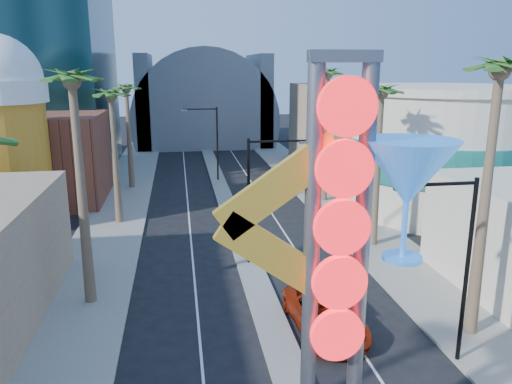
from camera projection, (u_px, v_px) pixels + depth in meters
name	position (u px, v px, depth m)	size (l,w,h in m)	color
sidewalk_west	(120.00, 206.00, 44.47)	(5.00, 100.00, 0.15)	gray
sidewalk_east	(326.00, 197.00, 47.32)	(5.00, 100.00, 0.15)	gray
median	(223.00, 194.00, 48.77)	(1.60, 84.00, 0.15)	gray
brick_filler_west	(47.00, 159.00, 45.41)	(10.00, 10.00, 8.00)	brown
filler_east	(348.00, 128.00, 59.54)	(10.00, 20.00, 10.00)	#937E5F
beer_mug	(1.00, 127.00, 36.66)	(7.00, 7.00, 14.50)	#C8741A
turquoise_building	(441.00, 150.00, 42.54)	(16.60, 16.60, 10.60)	beige
canopy	(203.00, 117.00, 80.31)	(22.00, 16.00, 22.00)	slate
neon_sign	(366.00, 250.00, 13.56)	(6.53, 2.60, 12.55)	gray
streetlight_0	(258.00, 189.00, 30.44)	(3.79, 0.25, 8.00)	black
streetlight_1	(212.00, 137.00, 53.26)	(3.79, 0.25, 8.00)	black
streetlight_2	(458.00, 256.00, 19.88)	(3.45, 0.25, 8.00)	black
palm_1	(73.00, 95.00, 23.72)	(2.40, 2.40, 12.70)	brown
palm_2	(111.00, 103.00, 37.46)	(2.40, 2.40, 11.20)	brown
palm_3	(126.00, 94.00, 48.95)	(2.40, 2.40, 11.20)	brown
palm_5	(498.00, 89.00, 20.56)	(2.40, 2.40, 13.20)	brown
palm_6	(381.00, 102.00, 32.38)	(2.40, 2.40, 11.70)	brown
palm_7	(328.00, 82.00, 43.66)	(2.40, 2.40, 12.70)	brown
red_pickup	(325.00, 314.00, 23.43)	(2.77, 6.02, 1.67)	#9A240B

